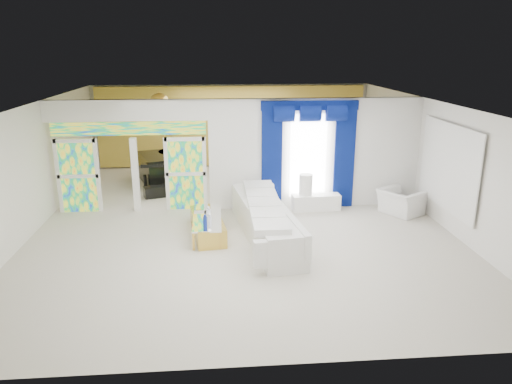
{
  "coord_description": "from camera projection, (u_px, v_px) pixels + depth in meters",
  "views": [
    {
      "loc": [
        -0.58,
        -11.72,
        4.29
      ],
      "look_at": [
        0.3,
        -1.2,
        1.1
      ],
      "focal_mm": 33.7,
      "sensor_mm": 36.0,
      "label": 1
    }
  ],
  "objects": [
    {
      "name": "floor",
      "position": [
        241.0,
        219.0,
        12.46
      ],
      "size": [
        12.0,
        12.0,
        0.0
      ],
      "primitive_type": "plane",
      "color": "#B7AF9E",
      "rests_on": "ground"
    },
    {
      "name": "tv_console",
      "position": [
        86.0,
        182.0,
        14.33
      ],
      "size": [
        0.64,
        0.6,
        0.84
      ],
      "primitive_type": "cube",
      "rotation": [
        0.0,
        0.0,
        0.14
      ],
      "color": "tan",
      "rests_on": "ground"
    },
    {
      "name": "window_pane",
      "position": [
        308.0,
        156.0,
        13.05
      ],
      "size": [
        1.0,
        0.02,
        2.3
      ],
      "primitive_type": "cube",
      "color": "white",
      "rests_on": "dividing_wall"
    },
    {
      "name": "grand_piano",
      "position": [
        165.0,
        168.0,
        15.79
      ],
      "size": [
        1.92,
        2.19,
        0.93
      ],
      "primitive_type": "cube",
      "rotation": [
        0.0,
        0.0,
        0.33
      ],
      "color": "black",
      "rests_on": "ground"
    },
    {
      "name": "table_lamp",
      "position": [
        306.0,
        185.0,
        12.98
      ],
      "size": [
        0.36,
        0.36,
        0.58
      ],
      "primitive_type": "cylinder",
      "color": "white",
      "rests_on": "console_table"
    },
    {
      "name": "console_table",
      "position": [
        316.0,
        202.0,
        13.15
      ],
      "size": [
        1.32,
        0.48,
        0.43
      ],
      "primitive_type": "cube",
      "rotation": [
        0.0,
        0.0,
        0.05
      ],
      "color": "white",
      "rests_on": "ground"
    },
    {
      "name": "stained_panel_right",
      "position": [
        186.0,
        174.0,
        13.01
      ],
      "size": [
        0.95,
        0.04,
        2.0
      ],
      "primitive_type": "cube",
      "color": "#994C3F",
      "rests_on": "ground"
    },
    {
      "name": "stained_panel_left",
      "position": [
        78.0,
        176.0,
        12.79
      ],
      "size": [
        0.95,
        0.04,
        2.0
      ],
      "primitive_type": "cube",
      "color": "#994C3F",
      "rests_on": "ground"
    },
    {
      "name": "decanters",
      "position": [
        207.0,
        218.0,
        11.09
      ],
      "size": [
        0.19,
        0.93,
        0.22
      ],
      "color": "navy",
      "rests_on": "coffee_table"
    },
    {
      "name": "gold_curtains",
      "position": [
        232.0,
        126.0,
        17.66
      ],
      "size": [
        9.7,
        0.12,
        2.9
      ],
      "primitive_type": "cube",
      "color": "gold",
      "rests_on": "ground"
    },
    {
      "name": "chandelier",
      "position": [
        159.0,
        103.0,
        14.76
      ],
      "size": [
        0.6,
        0.6,
        0.6
      ],
      "primitive_type": "sphere",
      "color": "gold",
      "rests_on": "ceiling"
    },
    {
      "name": "piano_bench",
      "position": [
        160.0,
        191.0,
        14.36
      ],
      "size": [
        1.03,
        0.66,
        0.32
      ],
      "primitive_type": "cube",
      "rotation": [
        0.0,
        0.0,
        0.33
      ],
      "color": "black",
      "rests_on": "ground"
    },
    {
      "name": "blue_drape_right",
      "position": [
        344.0,
        157.0,
        13.12
      ],
      "size": [
        0.55,
        0.1,
        2.8
      ],
      "primitive_type": "cube",
      "color": "#030D47",
      "rests_on": "ground"
    },
    {
      "name": "blue_pelmet",
      "position": [
        310.0,
        105.0,
        12.63
      ],
      "size": [
        2.6,
        0.12,
        0.25
      ],
      "primitive_type": "cube",
      "color": "#030D47",
      "rests_on": "dividing_wall"
    },
    {
      "name": "wall_mirror",
      "position": [
        449.0,
        167.0,
        11.46
      ],
      "size": [
        0.04,
        2.7,
        1.9
      ],
      "primitive_type": "cube",
      "color": "white",
      "rests_on": "ground"
    },
    {
      "name": "armchair",
      "position": [
        401.0,
        202.0,
        12.81
      ],
      "size": [
        1.3,
        1.34,
        0.67
      ],
      "primitive_type": "imported",
      "rotation": [
        0.0,
        0.0,
        2.12
      ],
      "color": "white",
      "rests_on": "ground"
    },
    {
      "name": "blue_drape_left",
      "position": [
        272.0,
        159.0,
        12.96
      ],
      "size": [
        0.55,
        0.1,
        2.8
      ],
      "primitive_type": "cube",
      "color": "#030D47",
      "rests_on": "ground"
    },
    {
      "name": "coffee_table",
      "position": [
        208.0,
        226.0,
        11.42
      ],
      "size": [
        0.9,
        2.01,
        0.43
      ],
      "primitive_type": "cube",
      "rotation": [
        0.0,
        0.0,
        0.13
      ],
      "color": "gold",
      "rests_on": "ground"
    },
    {
      "name": "stained_transom",
      "position": [
        129.0,
        129.0,
        12.54
      ],
      "size": [
        4.0,
        0.05,
        0.35
      ],
      "primitive_type": "cube",
      "color": "#994C3F",
      "rests_on": "dividing_header"
    },
    {
      "name": "white_sofa",
      "position": [
        265.0,
        222.0,
        11.19
      ],
      "size": [
        1.4,
        4.13,
        0.77
      ],
      "primitive_type": "cube",
      "rotation": [
        0.0,
        0.0,
        0.13
      ],
      "color": "white",
      "rests_on": "ground"
    },
    {
      "name": "dividing_wall",
      "position": [
        316.0,
        153.0,
        13.16
      ],
      "size": [
        5.7,
        0.18,
        3.0
      ],
      "primitive_type": "cube",
      "color": "white",
      "rests_on": "ground"
    },
    {
      "name": "dividing_header",
      "position": [
        128.0,
        110.0,
        12.4
      ],
      "size": [
        4.3,
        0.18,
        0.55
      ],
      "primitive_type": "cube",
      "color": "white",
      "rests_on": "dividing_wall"
    }
  ]
}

